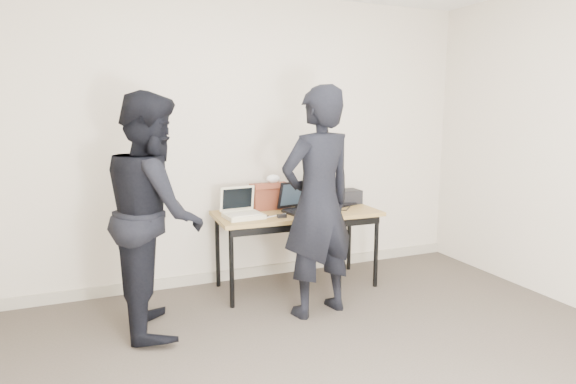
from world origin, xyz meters
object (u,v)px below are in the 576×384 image
laptop_beige (242,211)px  leather_satchel (270,195)px  person_observer (155,213)px  desk (297,218)px  equipment_box (348,197)px  person_typist (318,203)px  laptop_right (333,199)px  laptop_center (302,205)px

laptop_beige → leather_satchel: bearing=29.9°
person_observer → desk: bearing=-71.8°
equipment_box → person_typist: bearing=-132.1°
laptop_right → leather_satchel: bearing=155.1°
leather_satchel → person_typist: (0.10, -0.82, 0.07)m
equipment_box → laptop_right: bearing=-179.6°
laptop_center → person_observer: 1.40m
desk → laptop_center: (0.04, -0.00, 0.12)m
laptop_right → person_typist: bearing=-146.1°
desk → leather_satchel: leather_satchel is taller
laptop_beige → person_observer: person_observer is taller
person_observer → laptop_center: bearing=-72.3°
laptop_right → leather_satchel: 0.65m
laptop_beige → laptop_center: bearing=-3.3°
laptop_center → person_observer: bearing=-176.7°
laptop_center → person_typist: 0.62m
laptop_beige → person_observer: bearing=-160.7°
laptop_center → equipment_box: (0.59, 0.19, 0.01)m
laptop_center → laptop_right: bearing=13.1°
laptop_right → equipment_box: laptop_right is taller
desk → equipment_box: equipment_box is taller
desk → person_typist: 0.65m
laptop_beige → laptop_center: 0.57m
desk → leather_satchel: bearing=129.7°
laptop_beige → person_typist: 0.75m
laptop_beige → person_observer: (-0.78, -0.35, 0.12)m
person_typist → laptop_center: bearing=-113.1°
leather_satchel → person_observer: 1.27m
laptop_beige → person_typist: (0.45, -0.58, 0.15)m
person_typist → laptop_right: bearing=-136.2°
laptop_beige → person_observer: size_ratio=0.19×
person_observer → person_typist: bearing=-97.9°
desk → laptop_beige: bearing=-176.9°
leather_satchel → equipment_box: (0.81, -0.04, -0.06)m
desk → person_typist: (-0.08, -0.59, 0.26)m
desk → laptop_center: 0.13m
person_typist → desk: bearing=-109.1°
laptop_center → person_typist: bearing=-113.0°
leather_satchel → desk: bearing=-54.6°
desk → laptop_beige: size_ratio=4.44×
laptop_right → person_typist: (-0.54, -0.78, 0.14)m
desk → person_observer: bearing=-163.1°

